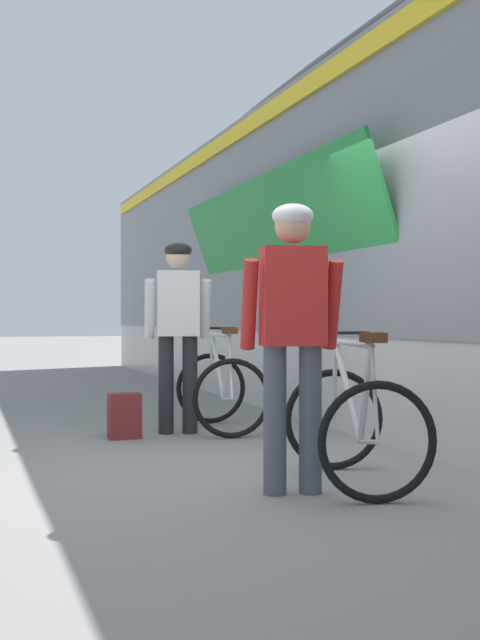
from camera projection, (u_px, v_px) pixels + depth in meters
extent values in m
plane|color=gray|center=(289.00, 473.00, 5.42)|extent=(80.00, 80.00, 0.00)
cube|color=slate|center=(476.00, 199.00, 7.84)|extent=(3.00, 21.35, 2.70)
cube|color=#B7B7B2|center=(476.00, 380.00, 7.84)|extent=(2.97, 21.35, 0.90)
cube|color=#238C3D|center=(276.00, 252.00, 8.79)|extent=(0.60, 5.15, 1.62)
cube|color=yellow|center=(339.00, 65.00, 7.32)|extent=(0.04, 20.93, 0.20)
cube|color=black|center=(304.00, 202.00, 8.03)|extent=(0.04, 1.10, 0.80)
ellipsoid|color=slate|center=(476.00, 54.00, 7.83)|extent=(2.85, 20.93, 0.36)
cylinder|color=#4C515B|center=(275.00, 420.00, 4.76)|extent=(0.14, 0.14, 0.90)
cylinder|color=#4C515B|center=(310.00, 419.00, 4.79)|extent=(0.14, 0.14, 0.90)
cube|color=red|center=(293.00, 296.00, 4.78)|extent=(0.42, 0.31, 0.60)
cylinder|color=red|center=(249.00, 305.00, 4.78)|extent=(0.14, 0.27, 0.56)
cylinder|color=red|center=(333.00, 305.00, 4.85)|extent=(0.14, 0.27, 0.56)
sphere|color=tan|center=(293.00, 226.00, 4.78)|extent=(0.22, 0.22, 0.22)
ellipsoid|color=white|center=(293.00, 216.00, 4.78)|extent=(0.30, 0.32, 0.14)
cylinder|color=#232328|center=(166.00, 385.00, 7.24)|extent=(0.14, 0.14, 0.90)
cylinder|color=#232328|center=(190.00, 385.00, 7.28)|extent=(0.14, 0.14, 0.90)
cube|color=white|center=(178.00, 304.00, 7.26)|extent=(0.42, 0.31, 0.60)
cylinder|color=white|center=(150.00, 309.00, 7.26)|extent=(0.14, 0.27, 0.56)
cylinder|color=white|center=(206.00, 309.00, 7.34)|extent=(0.14, 0.27, 0.56)
sphere|color=beige|center=(178.00, 257.00, 7.26)|extent=(0.22, 0.22, 0.22)
ellipsoid|color=black|center=(178.00, 250.00, 7.26)|extent=(0.30, 0.32, 0.14)
torus|color=black|center=(334.00, 419.00, 5.53)|extent=(0.70, 0.20, 0.71)
torus|color=black|center=(378.00, 442.00, 4.52)|extent=(0.70, 0.20, 0.71)
cylinder|color=silver|center=(347.00, 389.00, 5.18)|extent=(0.18, 0.64, 0.63)
cylinder|color=silver|center=(352.00, 343.00, 5.06)|extent=(0.22, 0.84, 0.04)
cylinder|color=silver|center=(366.00, 395.00, 4.76)|extent=(0.10, 0.28, 0.62)
cylinder|color=silver|center=(369.00, 442.00, 4.70)|extent=(0.10, 0.36, 0.08)
cylinder|color=silver|center=(375.00, 393.00, 4.58)|extent=(0.05, 0.15, 0.56)
cylinder|color=silver|center=(335.00, 381.00, 5.51)|extent=(0.05, 0.09, 0.55)
cylinder|color=black|center=(336.00, 333.00, 5.48)|extent=(0.47, 0.12, 0.02)
cube|color=#4C2D19|center=(373.00, 337.00, 4.61)|extent=(0.15, 0.26, 0.06)
torus|color=black|center=(211.00, 388.00, 7.96)|extent=(0.71, 0.14, 0.71)
torus|color=black|center=(232.00, 398.00, 6.97)|extent=(0.71, 0.14, 0.71)
cylinder|color=white|center=(218.00, 366.00, 7.61)|extent=(0.12, 0.64, 0.63)
cylinder|color=white|center=(220.00, 335.00, 7.50)|extent=(0.14, 0.85, 0.04)
cylinder|color=white|center=(226.00, 369.00, 7.20)|extent=(0.07, 0.28, 0.62)
cylinder|color=white|center=(228.00, 399.00, 7.14)|extent=(0.07, 0.36, 0.08)
cylinder|color=white|center=(230.00, 367.00, 7.02)|extent=(0.04, 0.15, 0.56)
cylinder|color=white|center=(211.00, 361.00, 7.94)|extent=(0.04, 0.09, 0.55)
cylinder|color=black|center=(212.00, 328.00, 7.91)|extent=(0.48, 0.08, 0.02)
cube|color=#4C2D19|center=(230.00, 330.00, 7.05)|extent=(0.13, 0.25, 0.06)
cube|color=maroon|center=(124.00, 416.00, 6.95)|extent=(0.28, 0.18, 0.40)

